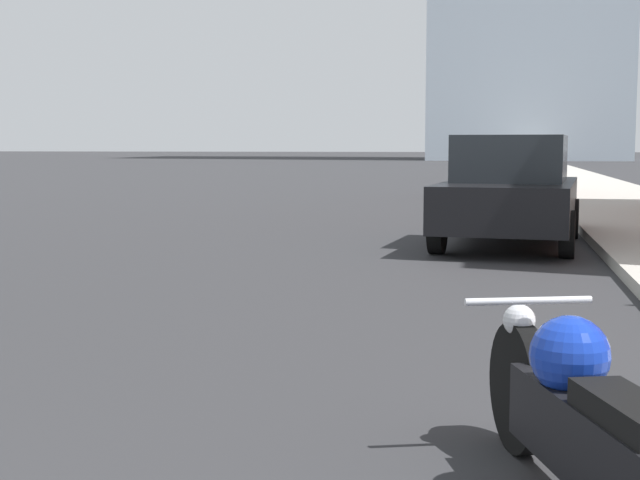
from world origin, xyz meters
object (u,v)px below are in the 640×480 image
at_px(motorcycle, 590,425).
at_px(parked_car_silver, 506,161).
at_px(parked_car_black, 511,191).
at_px(parked_car_red, 503,168).

distance_m(motorcycle, parked_car_silver, 35.90).
xyz_separation_m(parked_car_black, parked_car_red, (-0.04, 12.73, 0.02)).
relative_size(motorcycle, parked_car_red, 0.58).
bearing_deg(parked_car_silver, parked_car_red, -90.54).
height_order(motorcycle, parked_car_red, parked_car_red).
bearing_deg(parked_car_black, motorcycle, -83.09).
relative_size(motorcycle, parked_car_silver, 0.50).
bearing_deg(parked_car_black, parked_car_red, 96.03).
bearing_deg(motorcycle, parked_car_black, 72.95).
bearing_deg(parked_car_red, parked_car_black, -88.39).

